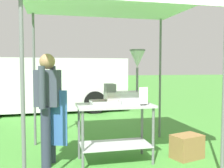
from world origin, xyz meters
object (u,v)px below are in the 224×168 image
object	(u,v)px
stall_canopy	(114,6)
vendor	(48,103)
supply_crate	(187,146)
donut_cart	(115,120)
van_white	(36,84)
donut_tray	(105,104)
donut_fryer	(127,84)
menu_sign	(143,97)

from	to	relation	value
stall_canopy	vendor	bearing A→B (deg)	-179.74
stall_canopy	supply_crate	xyz separation A→B (m)	(1.13, -0.21, -2.14)
donut_cart	supply_crate	world-z (taller)	donut_cart
supply_crate	donut_cart	bearing A→B (deg)	174.50
donut_cart	van_white	world-z (taller)	van_white
donut_tray	supply_crate	xyz separation A→B (m)	(1.29, -0.04, -0.71)
donut_tray	supply_crate	size ratio (longest dim) A/B	0.79
donut_tray	donut_fryer	bearing A→B (deg)	22.56
donut_tray	supply_crate	world-z (taller)	donut_tray
donut_fryer	supply_crate	world-z (taller)	donut_fryer
menu_sign	supply_crate	distance (m)	1.10
donut_tray	menu_sign	world-z (taller)	menu_sign
donut_cart	van_white	xyz separation A→B (m)	(-1.41, 5.01, 0.25)
stall_canopy	donut_cart	size ratio (longest dim) A/B	2.34
menu_sign	van_white	world-z (taller)	van_white
stall_canopy	vendor	xyz separation A→B (m)	(-0.96, -0.00, -1.42)
van_white	supply_crate	bearing A→B (deg)	-63.62
menu_sign	van_white	xyz separation A→B (m)	(-1.79, 5.19, -0.10)
menu_sign	stall_canopy	bearing A→B (deg)	143.08
van_white	menu_sign	bearing A→B (deg)	-71.02
stall_canopy	supply_crate	bearing A→B (deg)	-10.42
donut_cart	supply_crate	size ratio (longest dim) A/B	2.11
donut_cart	donut_tray	size ratio (longest dim) A/B	2.66
donut_tray	van_white	bearing A→B (deg)	103.83
stall_canopy	donut_fryer	bearing A→B (deg)	-4.93
donut_cart	donut_fryer	size ratio (longest dim) A/B	1.37
donut_tray	menu_sign	xyz separation A→B (m)	(0.54, -0.11, 0.09)
donut_tray	vendor	world-z (taller)	vendor
supply_crate	van_white	size ratio (longest dim) A/B	0.09
donut_tray	vendor	distance (m)	0.82
vendor	van_white	bearing A→B (deg)	95.19
vendor	supply_crate	bearing A→B (deg)	-5.54
donut_tray	vendor	size ratio (longest dim) A/B	0.26
vendor	van_white	world-z (taller)	van_white
donut_tray	vendor	bearing A→B (deg)	168.45
donut_cart	van_white	distance (m)	5.21
stall_canopy	donut_cart	xyz separation A→B (m)	(0.00, -0.10, -1.70)
donut_cart	menu_sign	distance (m)	0.55
donut_tray	donut_fryer	distance (m)	0.48
donut_cart	menu_sign	xyz separation A→B (m)	(0.38, -0.18, 0.35)
donut_tray	stall_canopy	bearing A→B (deg)	46.60
menu_sign	vendor	xyz separation A→B (m)	(-1.34, 0.28, -0.08)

